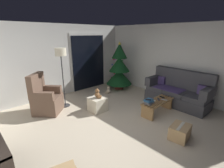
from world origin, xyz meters
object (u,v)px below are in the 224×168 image
book_stack (149,102)px  floor_lamp (61,58)px  christmas_tree (119,68)px  couch (178,92)px  remote_black (162,97)px  remote_graphite (159,99)px  teddy_bear_chestnut (98,94)px  coffee_table (157,105)px  teddy_bear_cream_by_tree (108,90)px  remote_silver (164,100)px  cardboard_box_taped_mid_floor (180,132)px  ottoman (97,104)px  remote_white (153,101)px  cell_phone (148,100)px  armchair (46,99)px

book_stack → floor_lamp: bearing=120.2°
floor_lamp → christmas_tree: bearing=0.0°
couch → remote_black: (-0.72, 0.14, -0.02)m
remote_graphite → teddy_bear_chestnut: 1.75m
coffee_table → teddy_bear_cream_by_tree: bearing=87.7°
remote_silver → cardboard_box_taped_mid_floor: remote_silver is taller
floor_lamp → ottoman: floor_lamp is taller
remote_white → cell_phone: cell_phone is taller
remote_white → cardboard_box_taped_mid_floor: (-0.57, -1.06, -0.24)m
coffee_table → book_stack: size_ratio=4.24×
cell_phone → remote_white: bearing=-23.6°
remote_black → cardboard_box_taped_mid_floor: bearing=-123.1°
christmas_tree → book_stack: bearing=-117.7°
christmas_tree → teddy_bear_cream_by_tree: christmas_tree is taller
floor_lamp → teddy_bear_cream_by_tree: bearing=-3.1°
couch → armchair: armchair is taller
remote_graphite → floor_lamp: size_ratio=0.09×
armchair → remote_black: bearing=-40.7°
remote_white → christmas_tree: 2.37m
remote_silver → ottoman: 1.91m
teddy_bear_chestnut → floor_lamp: bearing=119.1°
remote_graphite → teddy_bear_cream_by_tree: remote_graphite is taller
remote_white → remote_silver: size_ratio=1.00×
floor_lamp → ottoman: size_ratio=4.05×
teddy_bear_chestnut → couch: bearing=-32.7°
remote_silver → ottoman: ottoman is taller
coffee_table → floor_lamp: floor_lamp is taller
armchair → cardboard_box_taped_mid_floor: armchair is taller
remote_white → armchair: size_ratio=0.14×
remote_graphite → remote_black: (0.22, 0.01, 0.00)m
cell_phone → floor_lamp: floor_lamp is taller
book_stack → ottoman: 1.47m
ottoman → teddy_bear_chestnut: teddy_bear_chestnut is taller
cardboard_box_taped_mid_floor → christmas_tree: bearing=65.6°
remote_black → coffee_table: bearing=-161.0°
remote_black → ottoman: ottoman is taller
teddy_bear_chestnut → remote_graphite: bearing=-46.0°
remote_white → armchair: bearing=-85.1°
couch → remote_graphite: bearing=172.3°
remote_black → remote_silver: size_ratio=1.00×
floor_lamp → cardboard_box_taped_mid_floor: floor_lamp is taller
couch → book_stack: couch is taller
christmas_tree → teddy_bear_cream_by_tree: bearing=-172.1°
remote_silver → remote_white: bearing=132.2°
floor_lamp → teddy_bear_chestnut: size_ratio=6.25×
coffee_table → cardboard_box_taped_mid_floor: bearing=-125.2°
remote_silver → christmas_tree: bearing=61.6°
remote_silver → ottoman: bearing=119.1°
couch → cardboard_box_taped_mid_floor: 1.93m
couch → remote_white: bearing=170.6°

